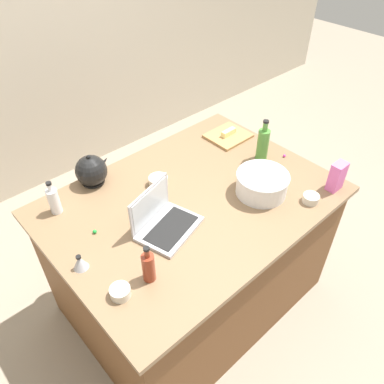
# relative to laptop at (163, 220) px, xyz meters

# --- Properties ---
(ground_plane) EXTENTS (12.00, 12.00, 0.00)m
(ground_plane) POSITION_rel_laptop_xyz_m (0.25, 0.06, -0.95)
(ground_plane) COLOR gray
(wall_back) EXTENTS (8.00, 0.10, 2.60)m
(wall_back) POSITION_rel_laptop_xyz_m (0.25, 1.97, 0.35)
(wall_back) COLOR beige
(wall_back) RESTS_ON ground
(island_counter) EXTENTS (1.55, 1.14, 0.90)m
(island_counter) POSITION_rel_laptop_xyz_m (0.25, 0.06, -0.50)
(island_counter) COLOR brown
(island_counter) RESTS_ON ground
(laptop) EXTENTS (0.36, 0.30, 0.22)m
(laptop) POSITION_rel_laptop_xyz_m (0.00, 0.00, 0.00)
(laptop) COLOR #B7B7BC
(laptop) RESTS_ON island_counter
(mixing_bowl_large) EXTENTS (0.29, 0.29, 0.13)m
(mixing_bowl_large) POSITION_rel_laptop_xyz_m (0.57, -0.16, 0.02)
(mixing_bowl_large) COLOR white
(mixing_bowl_large) RESTS_ON island_counter
(bottle_vinegar) EXTENTS (0.06, 0.06, 0.20)m
(bottle_vinegar) POSITION_rel_laptop_xyz_m (-0.34, 0.47, 0.03)
(bottle_vinegar) COLOR white
(bottle_vinegar) RESTS_ON island_counter
(bottle_olive) EXTENTS (0.07, 0.07, 0.27)m
(bottle_olive) POSITION_rel_laptop_xyz_m (0.82, 0.05, 0.06)
(bottle_olive) COLOR #4C8C38
(bottle_olive) RESTS_ON island_counter
(bottle_soy) EXTENTS (0.06, 0.06, 0.20)m
(bottle_soy) POSITION_rel_laptop_xyz_m (-0.24, -0.20, 0.03)
(bottle_soy) COLOR maroon
(bottle_soy) RESTS_ON island_counter
(kettle) EXTENTS (0.21, 0.18, 0.20)m
(kettle) POSITION_rel_laptop_xyz_m (-0.07, 0.55, 0.03)
(kettle) COLOR black
(kettle) RESTS_ON island_counter
(cutting_board) EXTENTS (0.26, 0.23, 0.02)m
(cutting_board) POSITION_rel_laptop_xyz_m (0.85, 0.36, -0.04)
(cutting_board) COLOR #AD7F4C
(cutting_board) RESTS_ON island_counter
(butter_stick_left) EXTENTS (0.11, 0.04, 0.04)m
(butter_stick_left) POSITION_rel_laptop_xyz_m (0.85, 0.36, -0.01)
(butter_stick_left) COLOR #F4E58C
(butter_stick_left) RESTS_ON cutting_board
(ramekin_small) EXTENTS (0.09, 0.09, 0.04)m
(ramekin_small) POSITION_rel_laptop_xyz_m (-0.39, -0.19, -0.02)
(ramekin_small) COLOR beige
(ramekin_small) RESTS_ON island_counter
(ramekin_medium) EXTENTS (0.11, 0.11, 0.05)m
(ramekin_medium) POSITION_rel_laptop_xyz_m (0.19, 0.28, -0.02)
(ramekin_medium) COLOR beige
(ramekin_medium) RESTS_ON island_counter
(ramekin_wide) EXTENTS (0.09, 0.09, 0.04)m
(ramekin_wide) POSITION_rel_laptop_xyz_m (0.71, -0.39, -0.02)
(ramekin_wide) COLOR beige
(ramekin_wide) RESTS_ON island_counter
(kitchen_timer) EXTENTS (0.07, 0.07, 0.08)m
(kitchen_timer) POSITION_rel_laptop_xyz_m (-0.44, 0.05, -0.01)
(kitchen_timer) COLOR #B2B2B7
(kitchen_timer) RESTS_ON island_counter
(candy_bag) EXTENTS (0.09, 0.06, 0.17)m
(candy_bag) POSITION_rel_laptop_xyz_m (0.90, -0.41, 0.04)
(candy_bag) COLOR pink
(candy_bag) RESTS_ON island_counter
(candy_0) EXTENTS (0.02, 0.02, 0.02)m
(candy_0) POSITION_rel_laptop_xyz_m (0.10, -0.07, -0.04)
(candy_0) COLOR green
(candy_0) RESTS_ON island_counter
(candy_2) EXTENTS (0.02, 0.02, 0.02)m
(candy_2) POSITION_rel_laptop_xyz_m (-0.28, 0.20, -0.04)
(candy_2) COLOR green
(candy_2) RESTS_ON island_counter
(candy_3) EXTENTS (0.02, 0.02, 0.02)m
(candy_3) POSITION_rel_laptop_xyz_m (-0.11, 0.08, -0.04)
(candy_3) COLOR red
(candy_3) RESTS_ON island_counter
(candy_4) EXTENTS (0.02, 0.02, 0.02)m
(candy_4) POSITION_rel_laptop_xyz_m (0.94, -0.04, -0.04)
(candy_4) COLOR #CC3399
(candy_4) RESTS_ON island_counter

